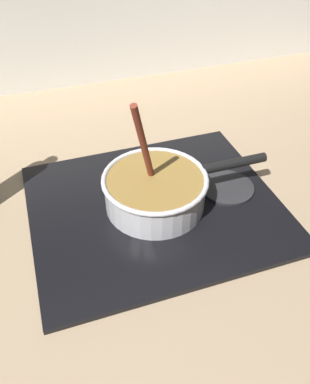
% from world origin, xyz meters
% --- Properties ---
extents(ground, '(2.40, 1.60, 0.04)m').
position_xyz_m(ground, '(0.00, 0.00, -0.02)').
color(ground, '#9E8466').
extents(hob_plate, '(0.56, 0.48, 0.01)m').
position_xyz_m(hob_plate, '(-0.04, 0.08, 0.01)').
color(hob_plate, black).
rests_on(hob_plate, ground).
extents(burner_ring, '(0.19, 0.19, 0.01)m').
position_xyz_m(burner_ring, '(-0.04, 0.08, 0.02)').
color(burner_ring, '#592D0C').
rests_on(burner_ring, hob_plate).
extents(spare_burner, '(0.13, 0.13, 0.01)m').
position_xyz_m(spare_burner, '(0.14, 0.08, 0.01)').
color(spare_burner, '#262628').
rests_on(spare_burner, hob_plate).
extents(cooking_pan, '(0.39, 0.23, 0.28)m').
position_xyz_m(cooking_pan, '(-0.04, 0.08, 0.06)').
color(cooking_pan, silver).
rests_on(cooking_pan, hob_plate).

